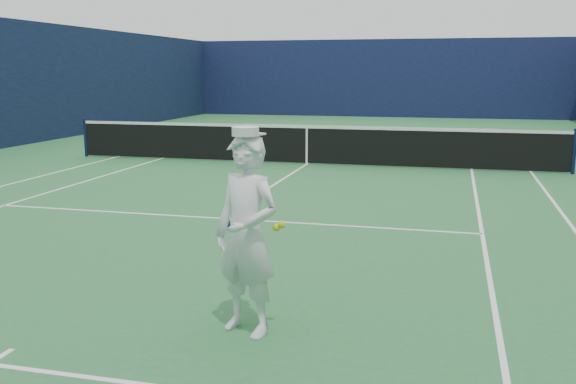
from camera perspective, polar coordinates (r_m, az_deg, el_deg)
name	(u,v)px	position (r m, az deg, el deg)	size (l,w,h in m)	color
ground	(307,164)	(16.61, 1.67, 2.47)	(80.00, 80.00, 0.00)	#286A36
court_markings	(307,164)	(16.61, 1.67, 2.48)	(11.03, 23.83, 0.01)	white
windscreen_fence	(307,86)	(16.44, 1.71, 9.38)	(20.12, 36.12, 4.00)	#0F1538
tennis_net	(307,143)	(16.54, 1.68, 4.37)	(12.88, 0.09, 1.07)	#141E4C
tennis_player	(247,235)	(5.81, -3.69, -3.81)	(0.79, 0.72, 1.90)	white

